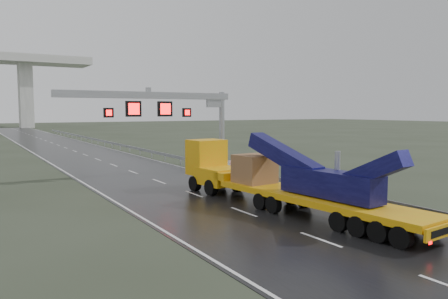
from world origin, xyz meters
TOP-DOWN VIEW (x-y plane):
  - ground at (0.00, 0.00)m, footprint 400.00×400.00m
  - road at (0.00, 40.00)m, footprint 11.00×200.00m
  - guardrail at (6.10, 30.00)m, footprint 0.20×140.00m
  - sign_gantry at (2.10, 17.99)m, footprint 14.90×1.20m
  - heavy_haul_truck at (2.30, 4.98)m, footprint 4.16×18.23m
  - exit_sign_pair at (7.10, 11.14)m, footprint 1.36×0.21m
  - striped_barrier at (8.00, 18.15)m, footprint 0.63×0.41m

SIDE VIEW (x-z plane):
  - ground at x=0.00m, z-range 0.00..0.00m
  - road at x=0.00m, z-range 0.00..0.02m
  - striped_barrier at x=8.00m, z-range 0.00..0.98m
  - guardrail at x=6.10m, z-range 0.00..1.40m
  - exit_sign_pair at x=7.10m, z-range 0.47..2.81m
  - heavy_haul_truck at x=2.30m, z-range -0.48..3.77m
  - sign_gantry at x=2.10m, z-range 1.90..9.33m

